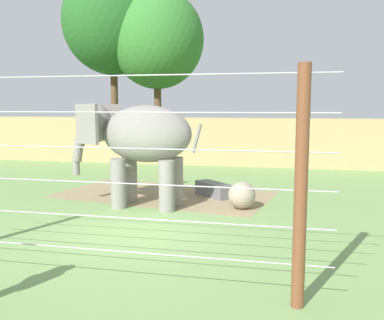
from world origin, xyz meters
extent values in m
plane|color=#759956|center=(0.00, 0.00, 0.00)|extent=(120.00, 120.00, 0.00)
cube|color=#937F5B|center=(-0.57, 4.36, 0.00)|extent=(7.32, 4.86, 0.01)
cube|color=tan|center=(0.00, 12.25, 1.14)|extent=(36.00, 1.80, 2.28)
cylinder|color=gray|center=(-1.29, 2.26, 0.70)|extent=(0.44, 0.44, 1.41)
cylinder|color=gray|center=(-1.25, 3.03, 0.70)|extent=(0.44, 0.44, 1.41)
cylinder|color=gray|center=(0.14, 2.17, 0.70)|extent=(0.44, 0.44, 1.41)
cylinder|color=gray|center=(0.19, 2.95, 0.70)|extent=(0.44, 0.44, 1.41)
ellipsoid|color=gray|center=(-0.55, 2.60, 2.09)|extent=(2.69, 1.56, 1.61)
ellipsoid|color=gray|center=(-2.19, 2.70, 2.37)|extent=(1.06, 1.16, 1.16)
cube|color=gray|center=(-2.12, 2.09, 2.37)|extent=(0.84, 0.52, 1.11)
cube|color=gray|center=(-2.05, 3.29, 2.37)|extent=(0.88, 0.43, 1.11)
cylinder|color=gray|center=(-2.62, 2.72, 1.96)|extent=(0.51, 0.35, 0.63)
cylinder|color=gray|center=(-2.74, 2.73, 1.52)|extent=(0.37, 0.28, 0.59)
cylinder|color=gray|center=(-2.82, 2.73, 1.10)|extent=(0.22, 0.22, 0.55)
cylinder|color=gray|center=(0.90, 2.52, 1.99)|extent=(0.31, 0.12, 0.80)
sphere|color=gray|center=(2.12, 2.90, 0.39)|extent=(0.77, 0.77, 0.77)
cylinder|color=brown|center=(3.53, -2.91, 1.73)|extent=(0.19, 0.19, 3.46)
cylinder|color=#B7B7BC|center=(0.00, -2.91, 0.62)|extent=(8.05, 0.02, 0.02)
cylinder|color=#B7B7BC|center=(0.00, -2.91, 1.16)|extent=(8.05, 0.02, 0.02)
cylinder|color=#B7B7BC|center=(0.00, -2.91, 1.70)|extent=(8.05, 0.02, 0.02)
cylinder|color=#B7B7BC|center=(0.00, -2.91, 2.24)|extent=(8.05, 0.02, 0.02)
cylinder|color=#B7B7BC|center=(0.00, -2.91, 2.78)|extent=(8.05, 0.02, 0.02)
cylinder|color=#B7B7BC|center=(0.00, -2.91, 3.32)|extent=(8.05, 0.02, 0.02)
cube|color=slate|center=(1.06, 4.41, 0.22)|extent=(1.35, 1.34, 0.44)
cylinder|color=brown|center=(-4.48, 16.60, 2.22)|extent=(0.44, 0.44, 4.45)
ellipsoid|color=#33752D|center=(-4.48, 16.60, 6.84)|extent=(5.62, 5.62, 5.90)
cylinder|color=brown|center=(-7.32, 16.67, 2.69)|extent=(0.44, 0.44, 5.38)
ellipsoid|color=#235B23|center=(-7.32, 16.67, 7.99)|extent=(6.14, 6.14, 6.45)
camera|label=1|loc=(3.32, -9.05, 2.88)|focal=40.59mm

